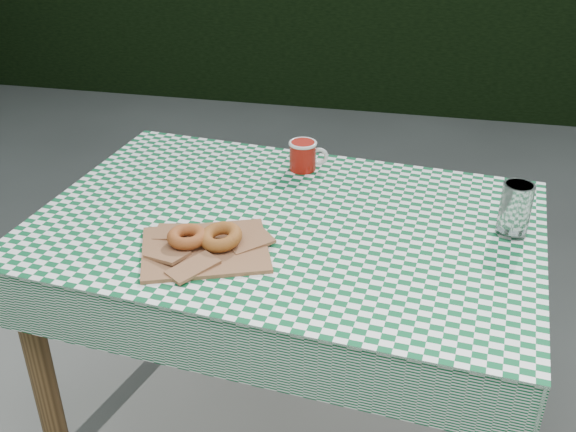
% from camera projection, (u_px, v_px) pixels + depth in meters
% --- Properties ---
extents(table, '(1.23, 0.89, 0.75)m').
position_uv_depth(table, '(286.00, 344.00, 1.79)').
color(table, '#4E321A').
rests_on(table, ground).
extents(tablecloth, '(1.25, 0.91, 0.01)m').
position_uv_depth(tablecloth, '(286.00, 221.00, 1.60)').
color(tablecloth, '#0C522B').
rests_on(tablecloth, table).
extents(paper_bag, '(0.33, 0.30, 0.01)m').
position_uv_depth(paper_bag, '(205.00, 248.00, 1.48)').
color(paper_bag, '#9C6844').
rests_on(paper_bag, tablecloth).
extents(bagel_front, '(0.09, 0.09, 0.03)m').
position_uv_depth(bagel_front, '(187.00, 237.00, 1.48)').
color(bagel_front, '#A05121').
rests_on(bagel_front, paper_bag).
extents(bagel_back, '(0.13, 0.13, 0.03)m').
position_uv_depth(bagel_back, '(221.00, 237.00, 1.48)').
color(bagel_back, '#A56022').
rests_on(bagel_back, paper_bag).
extents(coffee_mug, '(0.16, 0.16, 0.08)m').
position_uv_depth(coffee_mug, '(303.00, 156.00, 1.82)').
color(coffee_mug, '#9E130A').
rests_on(coffee_mug, tablecloth).
extents(drinking_glass, '(0.09, 0.09, 0.13)m').
position_uv_depth(drinking_glass, '(515.00, 210.00, 1.51)').
color(drinking_glass, silver).
rests_on(drinking_glass, tablecloth).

